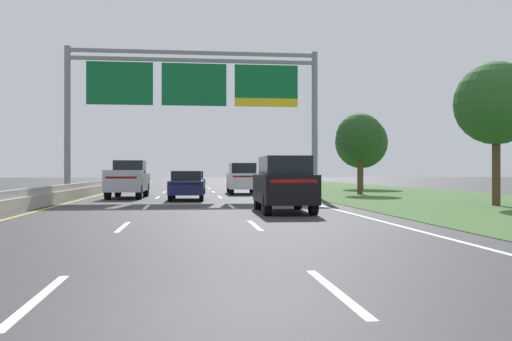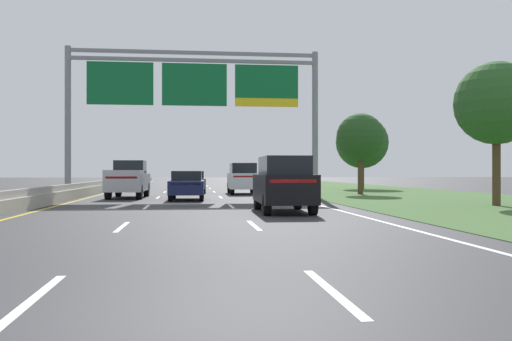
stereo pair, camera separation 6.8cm
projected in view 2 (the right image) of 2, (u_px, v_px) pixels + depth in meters
name	position (u px, v px, depth m)	size (l,w,h in m)	color
ground_plane	(190.00, 193.00, 40.39)	(220.00, 220.00, 0.00)	#333335
lane_striping	(190.00, 193.00, 39.94)	(11.96, 106.00, 0.01)	white
grass_verge_right	(380.00, 192.00, 42.00)	(14.00, 110.00, 0.02)	#3D602D
median_barrier_concrete	(94.00, 189.00, 39.63)	(0.60, 110.00, 0.85)	#A8A399
overhead_sign_gantry	(195.00, 91.00, 33.93)	(15.06, 0.42, 8.87)	gray
pickup_truck_silver	(128.00, 180.00, 33.25)	(2.16, 5.46, 2.20)	#B2B5BA
car_darkgreen_centre_lane_sedan	(187.00, 180.00, 49.91)	(1.84, 4.41, 1.57)	#193D23
car_grey_centre_lane_sedan	(192.00, 182.00, 40.99)	(1.83, 4.40, 1.57)	slate
car_navy_centre_lane_sedan	(187.00, 185.00, 30.86)	(1.95, 4.45, 1.57)	#161E47
car_black_right_lane_suv	(283.00, 183.00, 21.56)	(1.99, 4.73, 2.11)	black
car_white_right_lane_suv	(243.00, 178.00, 39.06)	(1.95, 4.72, 2.11)	silver
roadside_tree_near	(496.00, 104.00, 25.46)	(3.71, 3.71, 6.47)	#4C3823
roadside_tree_mid	(360.00, 138.00, 38.17)	(3.21, 3.21, 5.46)	#4C3823
roadside_tree_far	(362.00, 142.00, 50.17)	(4.62, 4.62, 6.45)	#4C3823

